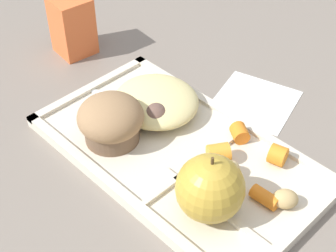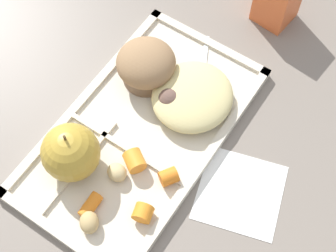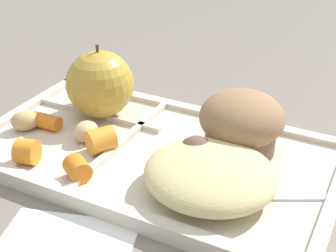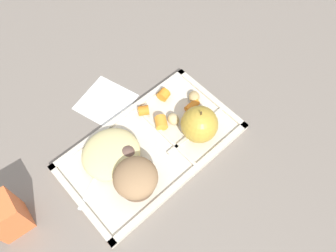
% 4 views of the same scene
% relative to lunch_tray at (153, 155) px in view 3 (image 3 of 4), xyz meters
% --- Properties ---
extents(ground, '(6.00, 6.00, 0.00)m').
position_rel_lunch_tray_xyz_m(ground, '(0.00, -0.00, -0.01)').
color(ground, slate).
extents(lunch_tray, '(0.40, 0.23, 0.02)m').
position_rel_lunch_tray_xyz_m(lunch_tray, '(0.00, 0.00, 0.00)').
color(lunch_tray, beige).
rests_on(lunch_tray, ground).
extents(green_apple, '(0.08, 0.08, 0.09)m').
position_rel_lunch_tray_xyz_m(green_apple, '(-0.10, 0.05, 0.05)').
color(green_apple, '#B79333').
rests_on(green_apple, lunch_tray).
extents(bran_muffin, '(0.09, 0.09, 0.07)m').
position_rel_lunch_tray_xyz_m(bran_muffin, '(0.08, 0.05, 0.04)').
color(bran_muffin, brown).
rests_on(bran_muffin, lunch_tray).
extents(carrot_slice_small, '(0.03, 0.03, 0.02)m').
position_rel_lunch_tray_xyz_m(carrot_slice_small, '(-0.04, -0.08, 0.02)').
color(carrot_slice_small, orange).
rests_on(carrot_slice_small, lunch_tray).
extents(carrot_slice_edge, '(0.03, 0.03, 0.03)m').
position_rel_lunch_tray_xyz_m(carrot_slice_edge, '(-0.11, -0.08, 0.02)').
color(carrot_slice_edge, orange).
rests_on(carrot_slice_edge, lunch_tray).
extents(carrot_slice_near_corner, '(0.04, 0.04, 0.03)m').
position_rel_lunch_tray_xyz_m(carrot_slice_near_corner, '(-0.05, -0.03, 0.02)').
color(carrot_slice_near_corner, orange).
rests_on(carrot_slice_near_corner, lunch_tray).
extents(carrot_slice_tilted, '(0.04, 0.02, 0.02)m').
position_rel_lunch_tray_xyz_m(carrot_slice_tilted, '(-0.14, -0.01, 0.01)').
color(carrot_slice_tilted, orange).
rests_on(carrot_slice_tilted, lunch_tray).
extents(potato_chunk_large, '(0.03, 0.03, 0.02)m').
position_rel_lunch_tray_xyz_m(potato_chunk_large, '(-0.08, -0.01, 0.02)').
color(potato_chunk_large, tan).
rests_on(potato_chunk_large, lunch_tray).
extents(potato_chunk_browned, '(0.04, 0.04, 0.02)m').
position_rel_lunch_tray_xyz_m(potato_chunk_browned, '(-0.16, -0.03, 0.02)').
color(potato_chunk_browned, tan).
rests_on(potato_chunk_browned, lunch_tray).
extents(egg_noodle_pile, '(0.13, 0.12, 0.04)m').
position_rel_lunch_tray_xyz_m(egg_noodle_pile, '(0.08, -0.04, 0.02)').
color(egg_noodle_pile, '#D6C684').
rests_on(egg_noodle_pile, lunch_tray).
extents(meatball_back, '(0.03, 0.03, 0.03)m').
position_rel_lunch_tray_xyz_m(meatball_back, '(0.09, -0.03, 0.02)').
color(meatball_back, brown).
rests_on(meatball_back, lunch_tray).
extents(meatball_side, '(0.04, 0.04, 0.04)m').
position_rel_lunch_tray_xyz_m(meatball_side, '(0.06, -0.01, 0.02)').
color(meatball_side, brown).
rests_on(meatball_side, lunch_tray).
extents(plastic_fork, '(0.14, 0.08, 0.00)m').
position_rel_lunch_tray_xyz_m(plastic_fork, '(0.13, -0.03, 0.01)').
color(plastic_fork, white).
rests_on(plastic_fork, lunch_tray).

